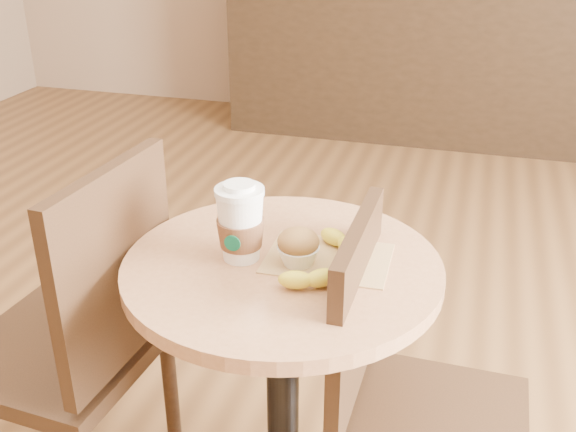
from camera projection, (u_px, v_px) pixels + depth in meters
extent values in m
cylinder|color=black|center=(283.00, 411.00, 1.47)|extent=(0.07, 0.07, 0.72)
cylinder|color=#B27B51|center=(282.00, 268.00, 1.32)|extent=(0.63, 0.63, 0.03)
cube|color=#382313|center=(59.00, 352.00, 1.53)|extent=(0.44, 0.44, 0.04)
cylinder|color=#382313|center=(59.00, 370.00, 1.83)|extent=(0.04, 0.04, 0.46)
cylinder|color=#382313|center=(172.00, 400.00, 1.72)|extent=(0.04, 0.04, 0.46)
cube|color=#382313|center=(116.00, 268.00, 1.36)|extent=(0.06, 0.39, 0.43)
cube|color=#382313|center=(431.00, 425.00, 1.37)|extent=(0.38, 0.38, 0.04)
cube|color=#382313|center=(355.00, 315.00, 1.31)|extent=(0.03, 0.36, 0.39)
cube|color=black|center=(412.00, 54.00, 4.17)|extent=(2.20, 0.60, 1.00)
cube|color=tan|center=(328.00, 258.00, 1.32)|extent=(0.24, 0.19, 0.00)
cylinder|color=white|center=(239.00, 191.00, 1.26)|extent=(0.10, 0.10, 0.01)
cylinder|color=white|center=(239.00, 186.00, 1.26)|extent=(0.06, 0.06, 0.01)
cylinder|color=#085437|center=(232.00, 243.00, 1.26)|extent=(0.03, 0.00, 0.03)
ellipsoid|color=brown|center=(298.00, 242.00, 1.28)|extent=(0.08, 0.08, 0.05)
ellipsoid|color=#F5EBC4|center=(298.00, 234.00, 1.27)|extent=(0.03, 0.03, 0.02)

